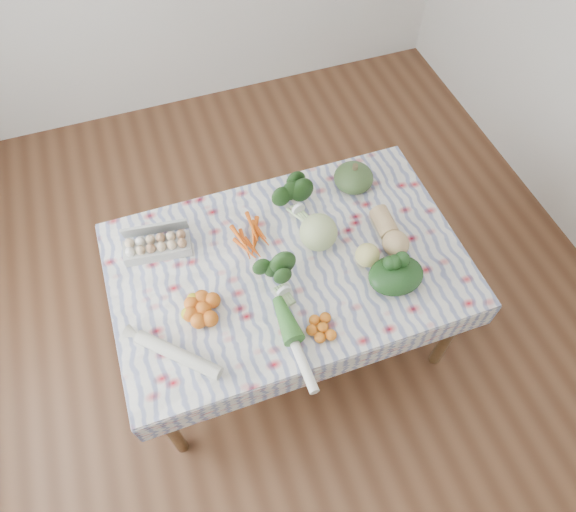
# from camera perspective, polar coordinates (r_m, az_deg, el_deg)

# --- Properties ---
(ground) EXTENTS (4.50, 4.50, 0.00)m
(ground) POSITION_cam_1_polar(r_m,az_deg,el_deg) (3.09, 0.00, -8.43)
(ground) COLOR #502F1B
(ground) RESTS_ON ground
(dining_table) EXTENTS (1.60, 1.00, 0.75)m
(dining_table) POSITION_cam_1_polar(r_m,az_deg,el_deg) (2.49, 0.00, -1.80)
(dining_table) COLOR brown
(dining_table) RESTS_ON ground
(tablecloth) EXTENTS (1.66, 1.06, 0.01)m
(tablecloth) POSITION_cam_1_polar(r_m,az_deg,el_deg) (2.43, 0.00, -0.83)
(tablecloth) COLOR silver
(tablecloth) RESTS_ON dining_table
(egg_carton) EXTENTS (0.33, 0.16, 0.08)m
(egg_carton) POSITION_cam_1_polar(r_m,az_deg,el_deg) (2.50, -14.32, 0.99)
(egg_carton) COLOR #B3B4AE
(egg_carton) RESTS_ON tablecloth
(carrot_bunch) EXTENTS (0.22, 0.21, 0.04)m
(carrot_bunch) POSITION_cam_1_polar(r_m,az_deg,el_deg) (2.49, -4.18, 2.12)
(carrot_bunch) COLOR orange
(carrot_bunch) RESTS_ON tablecloth
(kale_bunch) EXTENTS (0.21, 0.19, 0.16)m
(kale_bunch) POSITION_cam_1_polar(r_m,az_deg,el_deg) (2.56, 0.49, 6.59)
(kale_bunch) COLOR #193813
(kale_bunch) RESTS_ON tablecloth
(kabocha_squash) EXTENTS (0.22, 0.22, 0.13)m
(kabocha_squash) POSITION_cam_1_polar(r_m,az_deg,el_deg) (2.68, 7.29, 8.63)
(kabocha_squash) COLOR #3D572B
(kabocha_squash) RESTS_ON tablecloth
(cabbage) EXTENTS (0.22, 0.22, 0.18)m
(cabbage) POSITION_cam_1_polar(r_m,az_deg,el_deg) (2.41, 3.40, 2.64)
(cabbage) COLOR #B0C47D
(cabbage) RESTS_ON tablecloth
(butternut_squash) EXTENTS (0.14, 0.27, 0.12)m
(butternut_squash) POSITION_cam_1_polar(r_m,az_deg,el_deg) (2.50, 11.24, 2.79)
(butternut_squash) COLOR tan
(butternut_squash) RESTS_ON tablecloth
(orange_cluster) EXTENTS (0.30, 0.30, 0.08)m
(orange_cluster) POSITION_cam_1_polar(r_m,az_deg,el_deg) (2.28, -9.41, -5.83)
(orange_cluster) COLOR orange
(orange_cluster) RESTS_ON tablecloth
(broccoli) EXTENTS (0.19, 0.19, 0.11)m
(broccoli) POSITION_cam_1_polar(r_m,az_deg,el_deg) (2.30, -1.19, -2.77)
(broccoli) COLOR #234A1B
(broccoli) RESTS_ON tablecloth
(mandarin_cluster) EXTENTS (0.18, 0.18, 0.05)m
(mandarin_cluster) POSITION_cam_1_polar(r_m,az_deg,el_deg) (2.23, 3.88, -7.89)
(mandarin_cluster) COLOR orange
(mandarin_cluster) RESTS_ON tablecloth
(grapefruit) EXTENTS (0.15, 0.15, 0.11)m
(grapefruit) POSITION_cam_1_polar(r_m,az_deg,el_deg) (2.40, 8.81, 0.09)
(grapefruit) COLOR #D8CB71
(grapefruit) RESTS_ON tablecloth
(spinach_bag) EXTENTS (0.30, 0.26, 0.11)m
(spinach_bag) POSITION_cam_1_polar(r_m,az_deg,el_deg) (2.37, 11.89, -2.10)
(spinach_bag) COLOR #153313
(spinach_bag) RESTS_ON tablecloth
(daikon) EXTENTS (0.34, 0.33, 0.06)m
(daikon) POSITION_cam_1_polar(r_m,az_deg,el_deg) (2.22, -12.09, -10.67)
(daikon) COLOR beige
(daikon) RESTS_ON tablecloth
(leek) EXTENTS (0.06, 0.43, 0.05)m
(leek) POSITION_cam_1_polar(r_m,az_deg,el_deg) (2.20, 0.86, -9.92)
(leek) COLOR white
(leek) RESTS_ON tablecloth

